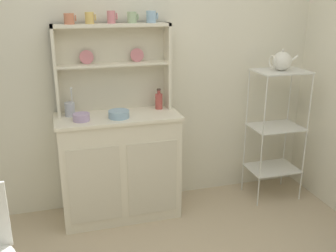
{
  "coord_description": "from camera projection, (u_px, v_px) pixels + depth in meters",
  "views": [
    {
      "loc": [
        -0.64,
        -1.6,
        1.8
      ],
      "look_at": [
        0.13,
        1.12,
        0.85
      ],
      "focal_mm": 41.48,
      "sensor_mm": 36.0,
      "label": 1
    }
  ],
  "objects": [
    {
      "name": "hutch_cabinet",
      "position": [
        120.0,
        165.0,
        3.24
      ],
      "size": [
        0.99,
        0.45,
        0.9
      ],
      "color": "silver",
      "rests_on": "ground"
    },
    {
      "name": "utensil_jar",
      "position": [
        70.0,
        109.0,
        3.06
      ],
      "size": [
        0.08,
        0.08,
        0.23
      ],
      "color": "#B2B7C6",
      "rests_on": "hutch_cabinet"
    },
    {
      "name": "cup_terracotta_0",
      "position": [
        69.0,
        19.0,
        2.9
      ],
      "size": [
        0.09,
        0.08,
        0.08
      ],
      "color": "#C67556",
      "rests_on": "hutch_shelf_unit"
    },
    {
      "name": "cup_sky_4",
      "position": [
        151.0,
        17.0,
        3.06
      ],
      "size": [
        0.09,
        0.08,
        0.09
      ],
      "color": "#8EB2D1",
      "rests_on": "hutch_shelf_unit"
    },
    {
      "name": "jam_bottle",
      "position": [
        159.0,
        101.0,
        3.26
      ],
      "size": [
        0.06,
        0.06,
        0.17
      ],
      "color": "#B74C47",
      "rests_on": "hutch_cabinet"
    },
    {
      "name": "bowl_floral_medium",
      "position": [
        119.0,
        114.0,
        3.03
      ],
      "size": [
        0.16,
        0.16,
        0.06
      ],
      "primitive_type": "cylinder",
      "color": "#8EB2D1",
      "rests_on": "hutch_cabinet"
    },
    {
      "name": "porcelain_teapot",
      "position": [
        282.0,
        61.0,
        3.3
      ],
      "size": [
        0.25,
        0.16,
        0.18
      ],
      "color": "white",
      "rests_on": "bakers_rack"
    },
    {
      "name": "cup_sage_3",
      "position": [
        132.0,
        17.0,
        3.02
      ],
      "size": [
        0.09,
        0.07,
        0.09
      ],
      "color": "#9EB78E",
      "rests_on": "hutch_shelf_unit"
    },
    {
      "name": "wall_back",
      "position": [
        137.0,
        65.0,
        3.28
      ],
      "size": [
        3.84,
        0.05,
        2.5
      ],
      "primitive_type": "cube",
      "color": "silver",
      "rests_on": "ground"
    },
    {
      "name": "bakers_rack",
      "position": [
        276.0,
        122.0,
        3.48
      ],
      "size": [
        0.45,
        0.33,
        1.19
      ],
      "color": "silver",
      "rests_on": "ground"
    },
    {
      "name": "cup_gold_1",
      "position": [
        90.0,
        18.0,
        2.94
      ],
      "size": [
        0.08,
        0.07,
        0.09
      ],
      "color": "#DBB760",
      "rests_on": "hutch_shelf_unit"
    },
    {
      "name": "bowl_mixing_large",
      "position": [
        81.0,
        117.0,
        2.95
      ],
      "size": [
        0.13,
        0.13,
        0.06
      ],
      "primitive_type": "cylinder",
      "color": "#B79ECC",
      "rests_on": "hutch_cabinet"
    },
    {
      "name": "hutch_shelf_unit",
      "position": [
        112.0,
        61.0,
        3.12
      ],
      "size": [
        0.92,
        0.18,
        0.7
      ],
      "color": "beige",
      "rests_on": "hutch_cabinet"
    },
    {
      "name": "cup_rose_2",
      "position": [
        112.0,
        17.0,
        2.98
      ],
      "size": [
        0.08,
        0.06,
        0.09
      ],
      "color": "#D17A84",
      "rests_on": "hutch_shelf_unit"
    }
  ]
}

